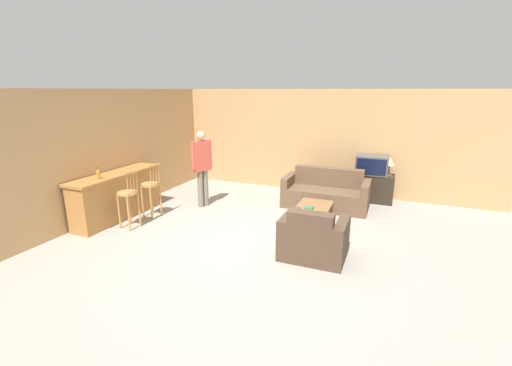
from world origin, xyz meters
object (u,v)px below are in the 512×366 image
object	(u,v)px
bar_chair_mid	(151,189)
bottle	(98,174)
tv_unit	(370,187)
tv	(372,165)
coffee_table	(314,209)
bar_chair_near	(128,198)
person_by_window	(202,164)
armchair_near	(313,239)
table_lamp	(390,162)
book_on_table	(309,208)
couch_far	(326,194)

from	to	relation	value
bar_chair_mid	bottle	distance (m)	1.06
bar_chair_mid	bottle	bearing A→B (deg)	-124.52
tv_unit	tv	bearing A→B (deg)	-90.00
coffee_table	tv_unit	size ratio (longest dim) A/B	0.83
bar_chair_near	tv	bearing A→B (deg)	40.37
coffee_table	person_by_window	distance (m)	2.69
armchair_near	tv	xyz separation A→B (m)	(0.58, 3.36, 0.57)
bar_chair_near	table_lamp	bearing A→B (deg)	37.90
bar_chair_mid	tv	size ratio (longest dim) A/B	1.58
armchair_near	bottle	xyz separation A→B (m)	(-4.08, -0.27, 0.74)
tv_unit	book_on_table	xyz separation A→B (m)	(-0.91, -2.31, 0.12)
coffee_table	tv_unit	distance (m)	2.29
book_on_table	bottle	bearing A→B (deg)	-160.46
bar_chair_mid	coffee_table	xyz separation A→B (m)	(3.25, 0.72, -0.23)
bar_chair_near	coffee_table	distance (m)	3.53
table_lamp	bottle	bearing A→B (deg)	-144.20
bottle	couch_far	bearing A→B (deg)	36.50
person_by_window	bar_chair_near	bearing A→B (deg)	-111.26
couch_far	coffee_table	size ratio (longest dim) A/B	2.15
table_lamp	person_by_window	xyz separation A→B (m)	(-3.86, -1.86, -0.00)
bar_chair_near	tv_unit	xyz separation A→B (m)	(4.11, 3.50, -0.27)
bottle	bar_chair_mid	bearing A→B (deg)	55.48
armchair_near	table_lamp	distance (m)	3.56
tv_unit	bar_chair_mid	bearing A→B (deg)	-145.32
bar_chair_mid	armchair_near	distance (m)	3.58
table_lamp	tv	bearing A→B (deg)	-179.55
bar_chair_near	table_lamp	size ratio (longest dim) A/B	2.58
table_lamp	bar_chair_near	bearing A→B (deg)	-142.10
tv	person_by_window	size ratio (longest dim) A/B	0.42
table_lamp	person_by_window	bearing A→B (deg)	-154.25
coffee_table	tv	distance (m)	2.34
book_on_table	armchair_near	bearing A→B (deg)	-72.27
couch_far	book_on_table	bearing A→B (deg)	-91.18
bar_chair_mid	person_by_window	distance (m)	1.23
tv	table_lamp	distance (m)	0.40
tv	bottle	size ratio (longest dim) A/B	3.24
bar_chair_near	book_on_table	world-z (taller)	bar_chair_near
bar_chair_mid	person_by_window	bearing A→B (deg)	57.07
couch_far	armchair_near	world-z (taller)	couch_far
bottle	bar_chair_near	bearing A→B (deg)	13.96
couch_far	bottle	size ratio (longest dim) A/B	8.44
couch_far	tv_unit	size ratio (longest dim) A/B	1.77
bar_chair_mid	bottle	world-z (taller)	bottle
bar_chair_near	tv	world-z (taller)	bar_chair_near
couch_far	person_by_window	size ratio (longest dim) A/B	1.09
tv	table_lamp	size ratio (longest dim) A/B	1.64
book_on_table	tv_unit	bearing A→B (deg)	68.39
armchair_near	tv	size ratio (longest dim) A/B	1.40
table_lamp	book_on_table	bearing A→B (deg)	-119.35
couch_far	coffee_table	xyz separation A→B (m)	(0.02, -1.28, 0.06)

